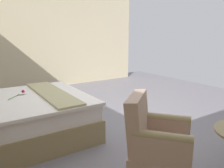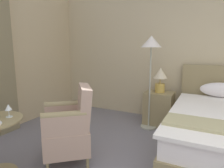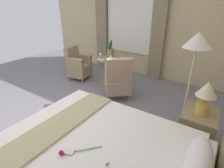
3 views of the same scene
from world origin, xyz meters
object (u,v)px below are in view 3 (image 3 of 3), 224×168
object	(u,v)px
champagne_bucket	(111,52)
armchair_by_window	(118,79)
wine_glass_near_bucket	(100,54)
armchair_facing_bed	(78,65)
nightstand	(196,132)
wine_glass_near_edge	(111,56)
side_table_round	(108,69)
snack_plate	(102,59)
floor_lamp_brass	(195,54)
bedside_lamp	(206,95)
bed	(104,168)

from	to	relation	value
champagne_bucket	armchair_by_window	world-z (taller)	champagne_bucket
wine_glass_near_bucket	armchair_facing_bed	distance (m)	0.80
nightstand	wine_glass_near_edge	world-z (taller)	wine_glass_near_edge
side_table_round	armchair_facing_bed	size ratio (longest dim) A/B	0.75
armchair_facing_bed	snack_plate	bearing A→B (deg)	94.10
champagne_bucket	armchair_facing_bed	bearing A→B (deg)	-72.91
wine_glass_near_edge	floor_lamp_brass	bearing A→B (deg)	62.50
bedside_lamp	wine_glass_near_bucket	world-z (taller)	bedside_lamp
snack_plate	armchair_by_window	xyz separation A→B (m)	(0.39, 0.72, -0.23)
bedside_lamp	wine_glass_near_edge	distance (m)	2.47
armchair_by_window	armchair_facing_bed	world-z (taller)	armchair_by_window
bed	side_table_round	world-z (taller)	bed
armchair_by_window	side_table_round	bearing A→B (deg)	-130.54
side_table_round	snack_plate	world-z (taller)	snack_plate
armchair_facing_bed	nightstand	bearing A→B (deg)	72.02
side_table_round	wine_glass_near_bucket	xyz separation A→B (m)	(0.08, -0.17, 0.40)
bed	wine_glass_near_edge	xyz separation A→B (m)	(-2.34, -1.49, 0.43)
wine_glass_near_edge	armchair_facing_bed	world-z (taller)	armchair_facing_bed
side_table_round	wine_glass_near_edge	bearing A→B (deg)	56.70
wine_glass_near_bucket	nightstand	bearing A→B (deg)	65.28
side_table_round	snack_plate	xyz separation A→B (m)	(0.15, -0.09, 0.29)
wine_glass_near_bucket	side_table_round	bearing A→B (deg)	115.89
wine_glass_near_edge	armchair_by_window	size ratio (longest dim) A/B	0.15
wine_glass_near_edge	snack_plate	world-z (taller)	wine_glass_near_edge
bed	side_table_round	bearing A→B (deg)	-146.08
floor_lamp_brass	champagne_bucket	world-z (taller)	floor_lamp_brass
champagne_bucket	nightstand	bearing A→B (deg)	60.44
champagne_bucket	wine_glass_near_bucket	world-z (taller)	champagne_bucket
nightstand	champagne_bucket	distance (m)	2.70
champagne_bucket	armchair_by_window	distance (m)	0.94
bed	champagne_bucket	xyz separation A→B (m)	(-2.50, -1.60, 0.48)
side_table_round	wine_glass_near_edge	world-z (taller)	wine_glass_near_edge
bed	champagne_bucket	world-z (taller)	champagne_bucket
snack_plate	bed	bearing A→B (deg)	37.06
armchair_facing_bed	bedside_lamp	bearing A→B (deg)	72.03
champagne_bucket	snack_plate	world-z (taller)	champagne_bucket
bedside_lamp	bed	bearing A→B (deg)	-30.40
champagne_bucket	wine_glass_near_edge	xyz separation A→B (m)	(0.17, 0.12, -0.05)
bedside_lamp	floor_lamp_brass	bearing A→B (deg)	-117.64
nightstand	armchair_facing_bed	world-z (taller)	armchair_facing_bed
nightstand	snack_plate	xyz separation A→B (m)	(-1.09, -2.43, 0.36)
bedside_lamp	side_table_round	bearing A→B (deg)	-117.90
bedside_lamp	champagne_bucket	distance (m)	2.65
armchair_by_window	armchair_facing_bed	distance (m)	1.53
floor_lamp_brass	wine_glass_near_edge	size ratio (longest dim) A/B	11.16
nightstand	champagne_bucket	xyz separation A→B (m)	(-1.31, -2.31, 0.51)
snack_plate	wine_glass_near_edge	bearing A→B (deg)	101.96
bedside_lamp	armchair_facing_bed	size ratio (longest dim) A/B	0.51
bed	armchair_facing_bed	distance (m)	3.35
champagne_bucket	floor_lamp_brass	bearing A→B (deg)	60.23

